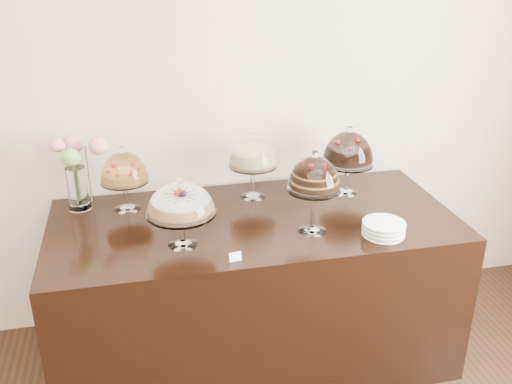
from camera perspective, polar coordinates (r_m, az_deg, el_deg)
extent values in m
cube|color=beige|center=(3.37, -7.54, 10.13)|extent=(5.00, 0.04, 3.00)
cube|color=black|center=(3.33, -0.19, -9.61)|extent=(2.20, 1.00, 0.90)
cone|color=white|center=(2.87, -7.31, -4.99)|extent=(0.15, 0.15, 0.02)
cylinder|color=white|center=(2.83, -7.40, -3.50)|extent=(0.03, 0.03, 0.14)
cylinder|color=white|center=(2.80, -7.48, -2.09)|extent=(0.34, 0.34, 0.01)
cylinder|color=tan|center=(2.78, -7.52, -1.43)|extent=(0.27, 0.27, 0.06)
sphere|color=red|center=(2.79, -6.17, -0.38)|extent=(0.02, 0.02, 0.02)
sphere|color=red|center=(2.81, -8.76, -0.37)|extent=(0.02, 0.02, 0.02)
sphere|color=red|center=(2.70, -7.75, -1.34)|extent=(0.02, 0.02, 0.02)
sphere|color=white|center=(2.73, -7.66, 1.09)|extent=(0.04, 0.04, 0.04)
cone|color=white|center=(2.99, 5.61, -3.65)|extent=(0.15, 0.15, 0.02)
cylinder|color=white|center=(2.94, 5.70, -1.64)|extent=(0.03, 0.03, 0.21)
cylinder|color=white|center=(2.90, 5.79, 0.32)|extent=(0.28, 0.28, 0.01)
cylinder|color=black|center=(2.87, 5.84, 1.46)|extent=(0.20, 0.20, 0.11)
sphere|color=red|center=(2.88, 6.79, 2.88)|extent=(0.02, 0.02, 0.02)
sphere|color=red|center=(2.90, 5.57, 3.07)|extent=(0.02, 0.02, 0.02)
sphere|color=red|center=(2.85, 4.79, 2.74)|extent=(0.02, 0.02, 0.02)
sphere|color=red|center=(2.80, 5.53, 2.32)|extent=(0.02, 0.02, 0.02)
sphere|color=red|center=(2.82, 6.79, 2.42)|extent=(0.02, 0.02, 0.02)
sphere|color=white|center=(2.83, 5.94, 3.80)|extent=(0.04, 0.04, 0.04)
cone|color=white|center=(3.37, -0.32, -0.24)|extent=(0.15, 0.15, 0.02)
cylinder|color=white|center=(3.33, -0.33, 1.27)|extent=(0.03, 0.03, 0.17)
cylinder|color=white|center=(3.30, -0.33, 2.72)|extent=(0.28, 0.28, 0.01)
cylinder|color=beige|center=(3.28, -0.33, 3.40)|extent=(0.23, 0.23, 0.07)
sphere|color=white|center=(3.24, -0.34, 5.73)|extent=(0.04, 0.04, 0.04)
cone|color=white|center=(3.47, 8.96, 0.14)|extent=(0.15, 0.15, 0.02)
cylinder|color=white|center=(3.43, 9.05, 1.56)|extent=(0.03, 0.03, 0.16)
cylinder|color=white|center=(3.40, 9.15, 2.89)|extent=(0.31, 0.31, 0.01)
cylinder|color=black|center=(3.38, 9.20, 3.69)|extent=(0.24, 0.24, 0.09)
sphere|color=red|center=(3.40, 10.12, 4.73)|extent=(0.02, 0.02, 0.02)
sphere|color=red|center=(3.39, 8.23, 4.76)|extent=(0.02, 0.02, 0.02)
sphere|color=red|center=(3.30, 9.42, 4.19)|extent=(0.02, 0.02, 0.02)
sphere|color=white|center=(3.33, 9.37, 6.20)|extent=(0.04, 0.04, 0.04)
cone|color=white|center=(3.30, -12.72, -1.42)|extent=(0.15, 0.15, 0.02)
cylinder|color=white|center=(3.27, -12.85, -0.11)|extent=(0.03, 0.03, 0.14)
cylinder|color=white|center=(3.24, -12.97, 1.12)|extent=(0.27, 0.27, 0.01)
cylinder|color=gold|center=(3.23, -13.02, 1.57)|extent=(0.23, 0.23, 0.04)
sphere|color=red|center=(3.23, -12.00, 2.30)|extent=(0.02, 0.02, 0.02)
sphere|color=red|center=(3.27, -12.83, 2.49)|extent=(0.02, 0.02, 0.02)
sphere|color=red|center=(3.26, -13.89, 2.28)|extent=(0.02, 0.02, 0.02)
sphere|color=red|center=(3.20, -14.14, 1.86)|extent=(0.02, 0.02, 0.02)
sphere|color=red|center=(3.16, -13.31, 1.65)|extent=(0.02, 0.02, 0.02)
sphere|color=red|center=(3.17, -12.22, 1.88)|extent=(0.02, 0.02, 0.02)
sphere|color=white|center=(3.17, -13.27, 4.17)|extent=(0.04, 0.04, 0.04)
cylinder|color=white|center=(3.33, -17.41, 0.37)|extent=(0.11, 0.11, 0.25)
cylinder|color=#476B2D|center=(3.29, -16.41, 1.73)|extent=(0.01, 0.01, 0.33)
sphere|color=pink|center=(3.22, -15.54, 4.50)|extent=(0.10, 0.10, 0.10)
cylinder|color=#476B2D|center=(3.34, -17.58, 1.82)|extent=(0.01, 0.01, 0.32)
sphere|color=pink|center=(3.33, -17.94, 4.59)|extent=(0.11, 0.11, 0.11)
cylinder|color=#476B2D|center=(3.30, -18.26, 1.73)|extent=(0.01, 0.01, 0.35)
sphere|color=pink|center=(3.25, -19.33, 4.48)|extent=(0.08, 0.08, 0.08)
cylinder|color=#476B2D|center=(3.27, -17.64, 1.14)|extent=(0.01, 0.01, 0.29)
sphere|color=#6CA550|center=(3.19, -18.07, 3.32)|extent=(0.10, 0.10, 0.10)
cylinder|color=white|center=(3.01, 12.59, -4.17)|extent=(0.21, 0.21, 0.01)
cylinder|color=white|center=(3.00, 12.60, -3.99)|extent=(0.20, 0.20, 0.01)
cylinder|color=white|center=(3.00, 12.62, -3.80)|extent=(0.21, 0.21, 0.01)
cylinder|color=white|center=(2.99, 12.64, -3.62)|extent=(0.20, 0.20, 0.01)
cylinder|color=white|center=(2.99, 12.66, -3.43)|extent=(0.21, 0.21, 0.01)
cylinder|color=white|center=(2.98, 12.68, -3.24)|extent=(0.20, 0.20, 0.01)
cylinder|color=white|center=(2.98, 12.70, -3.05)|extent=(0.21, 0.21, 0.01)
cube|color=white|center=(2.71, -2.08, -6.48)|extent=(0.06, 0.03, 0.04)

